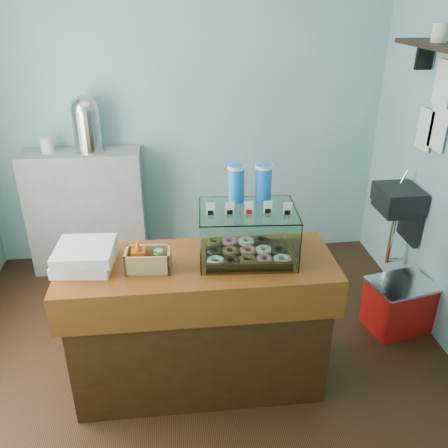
{
  "coord_description": "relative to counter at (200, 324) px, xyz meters",
  "views": [
    {
      "loc": [
        -0.1,
        -2.62,
        2.31
      ],
      "look_at": [
        0.16,
        -0.15,
        1.09
      ],
      "focal_mm": 38.0,
      "sensor_mm": 36.0,
      "label": 1
    }
  ],
  "objects": [
    {
      "name": "ground",
      "position": [
        0.0,
        0.25,
        -0.46
      ],
      "size": [
        3.5,
        3.5,
        0.0
      ],
      "primitive_type": "plane",
      "color": "black",
      "rests_on": "ground"
    },
    {
      "name": "room_shell",
      "position": [
        0.03,
        0.26,
        1.25
      ],
      "size": [
        3.54,
        3.04,
        2.82
      ],
      "color": "#71A3A6",
      "rests_on": "ground"
    },
    {
      "name": "counter",
      "position": [
        0.0,
        0.0,
        0.0
      ],
      "size": [
        1.6,
        0.6,
        0.9
      ],
      "color": "#3E1F0C",
      "rests_on": "ground"
    },
    {
      "name": "back_shelf",
      "position": [
        -0.9,
        1.57,
        0.09
      ],
      "size": [
        1.0,
        0.32,
        1.1
      ],
      "primitive_type": "cube",
      "color": "#98989B",
      "rests_on": "ground"
    },
    {
      "name": "display_case",
      "position": [
        0.3,
        0.07,
        0.61
      ],
      "size": [
        0.58,
        0.44,
        0.52
      ],
      "rotation": [
        0.0,
        0.0,
        -0.06
      ],
      "color": "#361B10",
      "rests_on": "counter"
    },
    {
      "name": "condiment_crate",
      "position": [
        -0.29,
        -0.05,
        0.51
      ],
      "size": [
        0.26,
        0.17,
        0.18
      ],
      "rotation": [
        0.0,
        0.0,
        -0.06
      ],
      "color": "tan",
      "rests_on": "counter"
    },
    {
      "name": "pastry_boxes",
      "position": [
        -0.64,
        0.03,
        0.51
      ],
      "size": [
        0.35,
        0.35,
        0.13
      ],
      "rotation": [
        0.0,
        0.0,
        -0.1
      ],
      "color": "silver",
      "rests_on": "counter"
    },
    {
      "name": "coffee_urn",
      "position": [
        -0.81,
        1.57,
        0.89
      ],
      "size": [
        0.25,
        0.25,
        0.47
      ],
      "color": "silver",
      "rests_on": "back_shelf"
    },
    {
      "name": "red_cooler",
      "position": [
        1.51,
        0.39,
        -0.26
      ],
      "size": [
        0.52,
        0.43,
        0.4
      ],
      "rotation": [
        0.0,
        0.0,
        0.22
      ],
      "color": "red",
      "rests_on": "ground"
    }
  ]
}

